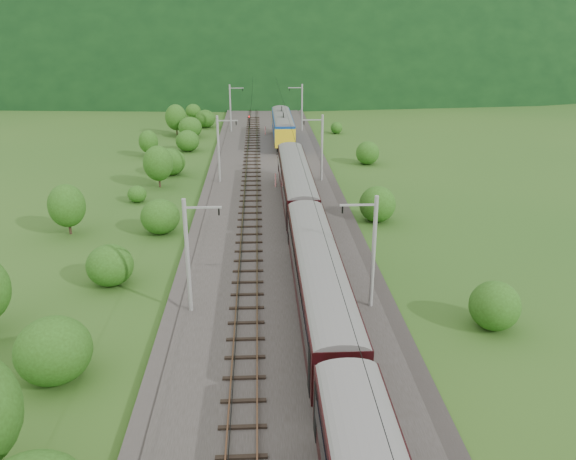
{
  "coord_description": "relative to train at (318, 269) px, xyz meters",
  "views": [
    {
      "loc": [
        -1.32,
        -34.25,
        19.13
      ],
      "look_at": [
        0.92,
        9.03,
        2.6
      ],
      "focal_mm": 35.0,
      "sensor_mm": 36.0,
      "label": 1
    }
  ],
  "objects": [
    {
      "name": "signal",
      "position": [
        -5.45,
        67.79,
        -1.98
      ],
      "size": [
        0.24,
        0.24,
        2.18
      ],
      "color": "black",
      "rests_on": "railbed"
    },
    {
      "name": "vegetation_right",
      "position": [
        9.85,
        11.84,
        -2.15
      ],
      "size": [
        6.93,
        105.22,
        3.23
      ],
      "color": "#274E14",
      "rests_on": "ground"
    },
    {
      "name": "mountain_main",
      "position": [
        -2.4,
        260.88,
        -3.56
      ],
      "size": [
        504.0,
        360.0,
        244.0
      ],
      "primitive_type": "ellipsoid",
      "color": "black",
      "rests_on": "ground"
    },
    {
      "name": "track_right",
      "position": [
        0.0,
        10.88,
        -3.19
      ],
      "size": [
        2.4,
        220.0,
        0.27
      ],
      "color": "brown",
      "rests_on": "railbed"
    },
    {
      "name": "catenary_left",
      "position": [
        -8.52,
        32.88,
        0.94
      ],
      "size": [
        2.54,
        192.28,
        8.0
      ],
      "color": "gray",
      "rests_on": "railbed"
    },
    {
      "name": "hazard_post_far",
      "position": [
        -1.89,
        30.36,
        -2.47
      ],
      "size": [
        0.17,
        0.17,
        1.59
      ],
      "primitive_type": "cylinder",
      "color": "red",
      "rests_on": "railbed"
    },
    {
      "name": "overhead_wires",
      "position": [
        -2.4,
        10.88,
        3.54
      ],
      "size": [
        4.83,
        198.0,
        0.03
      ],
      "color": "black",
      "rests_on": "ground"
    },
    {
      "name": "hazard_post_near",
      "position": [
        -2.67,
        61.7,
        -2.54
      ],
      "size": [
        0.15,
        0.15,
        1.44
      ],
      "primitive_type": "cylinder",
      "color": "red",
      "rests_on": "railbed"
    },
    {
      "name": "mountain_ridge",
      "position": [
        -122.4,
        300.88,
        -3.56
      ],
      "size": [
        336.0,
        280.0,
        132.0
      ],
      "primitive_type": "ellipsoid",
      "color": "black",
      "rests_on": "ground"
    },
    {
      "name": "train",
      "position": [
        0.0,
        0.0,
        0.0
      ],
      "size": [
        3.01,
        121.57,
        5.24
      ],
      "color": "black",
      "rests_on": "ground"
    },
    {
      "name": "railbed",
      "position": [
        -2.4,
        10.88,
        -3.41
      ],
      "size": [
        14.0,
        220.0,
        0.3
      ],
      "primitive_type": "cube",
      "color": "#38332D",
      "rests_on": "ground"
    },
    {
      "name": "catenary_right",
      "position": [
        3.72,
        32.88,
        0.94
      ],
      "size": [
        2.54,
        192.28,
        8.0
      ],
      "color": "gray",
      "rests_on": "railbed"
    },
    {
      "name": "ground",
      "position": [
        -2.4,
        0.88,
        -3.56
      ],
      "size": [
        600.0,
        600.0,
        0.0
      ],
      "primitive_type": "plane",
      "color": "#27551A",
      "rests_on": "ground"
    },
    {
      "name": "track_left",
      "position": [
        -4.8,
        10.88,
        -3.19
      ],
      "size": [
        2.4,
        220.0,
        0.27
      ],
      "color": "brown",
      "rests_on": "railbed"
    },
    {
      "name": "vegetation_left",
      "position": [
        -16.31,
        9.8,
        -1.27
      ],
      "size": [
        13.27,
        147.06,
        6.43
      ],
      "color": "#274E14",
      "rests_on": "ground"
    }
  ]
}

